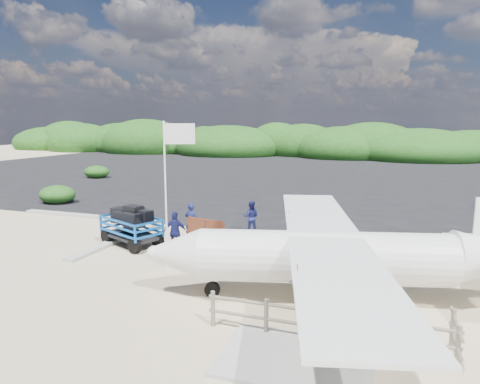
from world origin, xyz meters
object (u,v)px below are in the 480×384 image
at_px(flagpole, 168,269).
at_px(crew_a, 191,222).
at_px(crew_b, 251,217).
at_px(aircraft_large, 450,195).
at_px(baggage_cart, 132,245).
at_px(crew_c, 175,232).
at_px(signboard, 206,255).
at_px(aircraft_small, 207,165).

xyz_separation_m(flagpole, crew_a, (-0.89, 3.96, 0.90)).
distance_m(crew_b, aircraft_large, 19.37).
bearing_deg(baggage_cart, crew_c, 16.23).
relative_size(signboard, crew_b, 1.17).
xyz_separation_m(baggage_cart, crew_a, (2.18, 1.65, 0.90)).
relative_size(flagpole, signboard, 2.88).
relative_size(crew_b, aircraft_small, 0.26).
height_order(signboard, aircraft_small, aircraft_small).
xyz_separation_m(baggage_cart, crew_c, (2.38, -0.31, 0.89)).
distance_m(baggage_cart, crew_c, 2.56).
distance_m(crew_b, crew_c, 4.61).
height_order(flagpole, aircraft_large, flagpole).
bearing_deg(aircraft_large, crew_a, 39.48).
distance_m(baggage_cart, flagpole, 3.84).
relative_size(baggage_cart, crew_a, 1.72).
distance_m(crew_b, aircraft_small, 34.42).
bearing_deg(flagpole, aircraft_large, 60.91).
bearing_deg(crew_c, aircraft_small, -79.46).
height_order(crew_b, crew_c, crew_c).
xyz_separation_m(crew_b, crew_c, (-2.03, -4.14, 0.07)).
xyz_separation_m(aircraft_large, aircraft_small, (-26.71, 14.64, 0.00)).
relative_size(baggage_cart, signboard, 1.61).
bearing_deg(aircraft_large, baggage_cart, 37.67).
distance_m(baggage_cart, aircraft_small, 36.25).
bearing_deg(crew_b, baggage_cart, 30.38).
relative_size(baggage_cart, crew_b, 1.88).
relative_size(crew_a, crew_c, 1.01).
height_order(baggage_cart, flagpole, flagpole).
height_order(crew_a, aircraft_small, crew_a).
xyz_separation_m(crew_b, aircraft_small, (-15.75, 30.60, -0.82)).
xyz_separation_m(crew_a, crew_b, (2.22, 2.18, -0.08)).
height_order(baggage_cart, crew_a, crew_a).
bearing_deg(flagpole, crew_c, 109.34).
bearing_deg(signboard, crew_b, 91.97).
bearing_deg(baggage_cart, flagpole, -13.23).
height_order(crew_b, aircraft_small, crew_b).
bearing_deg(crew_a, baggage_cart, 36.51).
xyz_separation_m(crew_c, aircraft_small, (-13.72, 34.74, -0.89)).
bearing_deg(flagpole, baggage_cart, 143.22).
height_order(baggage_cart, crew_b, crew_b).
bearing_deg(crew_c, baggage_cart, -18.33).
height_order(crew_a, aircraft_large, aircraft_large).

